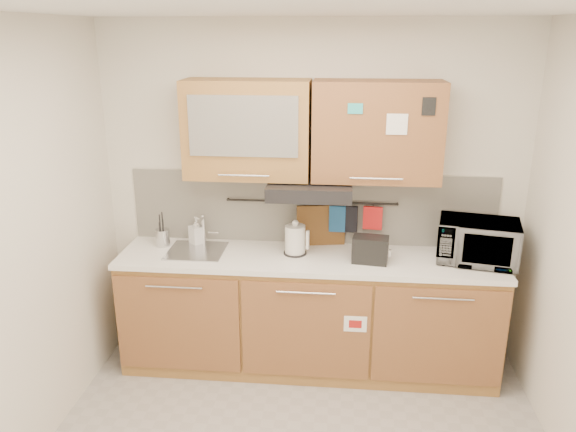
# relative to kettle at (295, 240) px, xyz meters

# --- Properties ---
(ceiling) EXTENTS (3.20, 3.20, 0.00)m
(ceiling) POSITION_rel_kettle_xyz_m (0.10, -1.23, 1.57)
(ceiling) COLOR white
(ceiling) RESTS_ON wall_back
(wall_back) EXTENTS (3.20, 0.00, 3.20)m
(wall_back) POSITION_rel_kettle_xyz_m (0.10, 0.27, 0.27)
(wall_back) COLOR silver
(wall_back) RESTS_ON ground
(wall_left) EXTENTS (0.00, 3.00, 3.00)m
(wall_left) POSITION_rel_kettle_xyz_m (-1.50, -1.23, 0.27)
(wall_left) COLOR silver
(wall_left) RESTS_ON ground
(base_cabinet) EXTENTS (2.80, 0.64, 0.88)m
(base_cabinet) POSITION_rel_kettle_xyz_m (0.10, -0.04, -0.62)
(base_cabinet) COLOR #A87A3B
(base_cabinet) RESTS_ON floor
(countertop) EXTENTS (2.82, 0.62, 0.04)m
(countertop) POSITION_rel_kettle_xyz_m (0.10, -0.04, -0.13)
(countertop) COLOR white
(countertop) RESTS_ON base_cabinet
(backsplash) EXTENTS (2.80, 0.02, 0.56)m
(backsplash) POSITION_rel_kettle_xyz_m (0.10, 0.26, 0.17)
(backsplash) COLOR silver
(backsplash) RESTS_ON countertop
(upper_cabinets) EXTENTS (1.82, 0.37, 0.70)m
(upper_cabinets) POSITION_rel_kettle_xyz_m (0.10, 0.09, 0.80)
(upper_cabinets) COLOR #A87A3B
(upper_cabinets) RESTS_ON wall_back
(range_hood) EXTENTS (0.60, 0.46, 0.10)m
(range_hood) POSITION_rel_kettle_xyz_m (0.10, 0.02, 0.39)
(range_hood) COLOR black
(range_hood) RESTS_ON upper_cabinets
(sink) EXTENTS (0.42, 0.40, 0.26)m
(sink) POSITION_rel_kettle_xyz_m (-0.74, -0.02, -0.10)
(sink) COLOR silver
(sink) RESTS_ON countertop
(utensil_rail) EXTENTS (1.30, 0.02, 0.02)m
(utensil_rail) POSITION_rel_kettle_xyz_m (0.10, 0.22, 0.23)
(utensil_rail) COLOR black
(utensil_rail) RESTS_ON backsplash
(utensil_crock) EXTENTS (0.14, 0.14, 0.27)m
(utensil_crock) POSITION_rel_kettle_xyz_m (-1.03, 0.07, -0.04)
(utensil_crock) COLOR #BBBCC0
(utensil_crock) RESTS_ON countertop
(kettle) EXTENTS (0.19, 0.18, 0.27)m
(kettle) POSITION_rel_kettle_xyz_m (0.00, 0.00, 0.00)
(kettle) COLOR silver
(kettle) RESTS_ON countertop
(toaster) EXTENTS (0.27, 0.18, 0.19)m
(toaster) POSITION_rel_kettle_xyz_m (0.55, -0.10, -0.01)
(toaster) COLOR black
(toaster) RESTS_ON countertop
(microwave) EXTENTS (0.61, 0.47, 0.31)m
(microwave) POSITION_rel_kettle_xyz_m (1.31, -0.02, 0.05)
(microwave) COLOR #999999
(microwave) RESTS_ON countertop
(soap_bottle) EXTENTS (0.14, 0.14, 0.22)m
(soap_bottle) POSITION_rel_kettle_xyz_m (-0.78, 0.13, 0.00)
(soap_bottle) COLOR #999999
(soap_bottle) RESTS_ON countertop
(cutting_board) EXTENTS (0.37, 0.10, 0.46)m
(cutting_board) POSITION_rel_kettle_xyz_m (0.18, 0.21, -0.02)
(cutting_board) COLOR brown
(cutting_board) RESTS_ON utensil_rail
(oven_mitt) EXTENTS (0.12, 0.03, 0.21)m
(oven_mitt) POSITION_rel_kettle_xyz_m (0.30, 0.21, 0.11)
(oven_mitt) COLOR #1E538D
(oven_mitt) RESTS_ON utensil_rail
(dark_pouch) EXTENTS (0.13, 0.06, 0.20)m
(dark_pouch) POSITION_rel_kettle_xyz_m (0.39, 0.21, 0.11)
(dark_pouch) COLOR black
(dark_pouch) RESTS_ON utensil_rail
(pot_holder) EXTENTS (0.15, 0.04, 0.18)m
(pot_holder) POSITION_rel_kettle_xyz_m (0.57, 0.21, 0.13)
(pot_holder) COLOR red
(pot_holder) RESTS_ON utensil_rail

